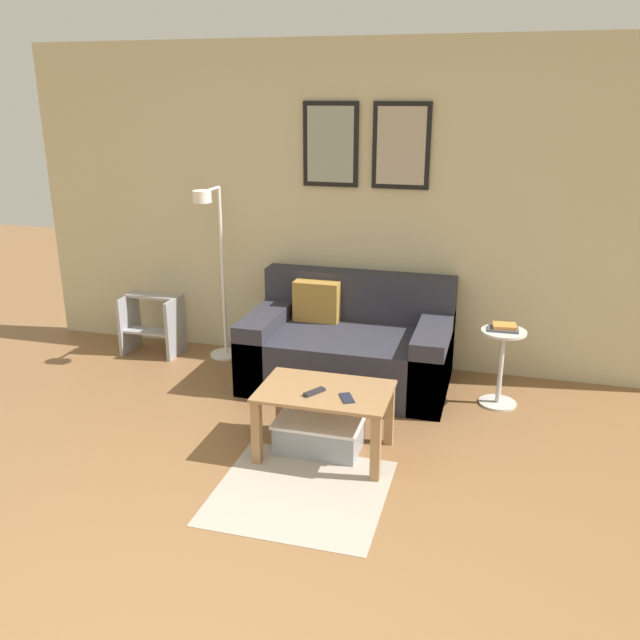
# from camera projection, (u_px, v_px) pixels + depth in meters

# --- Properties ---
(wall_back) EXTENTS (5.60, 0.09, 2.55)m
(wall_back) POSITION_uv_depth(u_px,v_px,m) (357.00, 208.00, 5.37)
(wall_back) COLOR #C6BC93
(wall_back) RESTS_ON ground_plane
(area_rug) EXTENTS (0.96, 0.93, 0.01)m
(area_rug) POSITION_uv_depth(u_px,v_px,m) (300.00, 492.00, 3.84)
(area_rug) COLOR #A39989
(area_rug) RESTS_ON ground_plane
(couch) EXTENTS (1.53, 0.94, 0.80)m
(couch) POSITION_uv_depth(u_px,v_px,m) (349.00, 348.00, 5.23)
(couch) COLOR #2D2D38
(couch) RESTS_ON ground_plane
(coffee_table) EXTENTS (0.81, 0.53, 0.43)m
(coffee_table) POSITION_uv_depth(u_px,v_px,m) (325.00, 403.00, 4.16)
(coffee_table) COLOR #997047
(coffee_table) RESTS_ON ground_plane
(storage_bin) EXTENTS (0.54, 0.35, 0.20)m
(storage_bin) POSITION_uv_depth(u_px,v_px,m) (319.00, 434.00, 4.27)
(storage_bin) COLOR gray
(storage_bin) RESTS_ON ground_plane
(floor_lamp) EXTENTS (0.27, 0.52, 1.45)m
(floor_lamp) POSITION_uv_depth(u_px,v_px,m) (216.00, 270.00, 5.47)
(floor_lamp) COLOR white
(floor_lamp) RESTS_ON ground_plane
(side_table) EXTENTS (0.32, 0.32, 0.57)m
(side_table) POSITION_uv_depth(u_px,v_px,m) (501.00, 361.00, 4.83)
(side_table) COLOR silver
(side_table) RESTS_ON ground_plane
(book_stack) EXTENTS (0.21, 0.15, 0.04)m
(book_stack) POSITION_uv_depth(u_px,v_px,m) (504.00, 327.00, 4.76)
(book_stack) COLOR #4C4C51
(book_stack) RESTS_ON side_table
(remote_control) EXTENTS (0.11, 0.15, 0.02)m
(remote_control) POSITION_uv_depth(u_px,v_px,m) (314.00, 392.00, 4.07)
(remote_control) COLOR #232328
(remote_control) RESTS_ON coffee_table
(cell_phone) EXTENTS (0.12, 0.15, 0.01)m
(cell_phone) POSITION_uv_depth(u_px,v_px,m) (347.00, 398.00, 4.01)
(cell_phone) COLOR #1E2338
(cell_phone) RESTS_ON coffee_table
(step_stool) EXTENTS (0.48, 0.34, 0.51)m
(step_stool) POSITION_uv_depth(u_px,v_px,m) (152.00, 323.00, 5.82)
(step_stool) COLOR #99999E
(step_stool) RESTS_ON ground_plane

